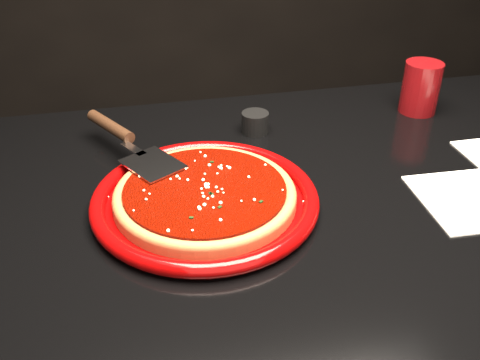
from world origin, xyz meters
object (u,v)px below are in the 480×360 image
table (300,356)px  pizza_server (131,141)px  ramekin (255,122)px  plate (205,199)px  cup (421,88)px

table → pizza_server: 0.52m
ramekin → pizza_server: bearing=-163.1°
plate → cup: size_ratio=3.32×
cup → ramekin: cup is taller
pizza_server → ramekin: size_ratio=6.00×
plate → pizza_server: bearing=123.2°
table → plate: plate is taller
pizza_server → ramekin: 0.24m
cup → ramekin: size_ratio=2.01×
table → cup: (0.31, 0.25, 0.43)m
plate → cup: cup is taller
table → pizza_server: (-0.27, 0.16, 0.42)m
pizza_server → cup: bearing=-21.4°
table → plate: (-0.17, 0.01, 0.39)m
table → plate: bearing=178.3°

